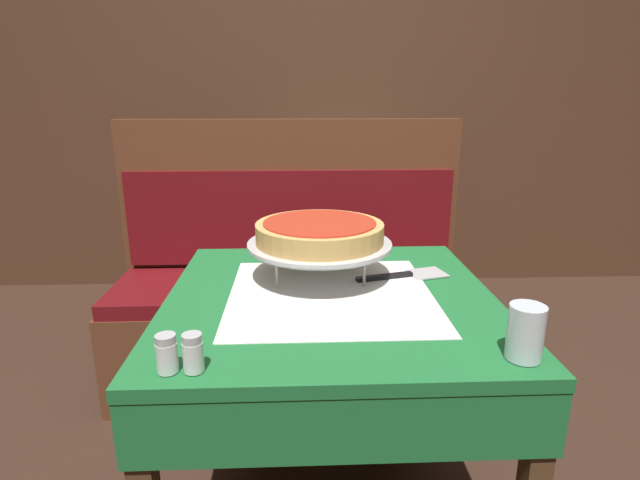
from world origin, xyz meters
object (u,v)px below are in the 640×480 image
object	(u,v)px
pizza_pan_stand	(320,245)
booth_bench	(292,310)
water_glass_near	(526,332)
pepper_shaker	(193,353)
pizza_server	(405,275)
salt_shaker	(167,354)
napkin_holder	(361,238)
condiment_caddy	(327,179)
dining_table_rear	(341,205)
deep_dish_pizza	(320,232)
dining_table_front	(331,330)

from	to	relation	value
pizza_pan_stand	booth_bench	bearing A→B (deg)	98.01
water_glass_near	pepper_shaker	distance (m)	0.65
pizza_server	salt_shaker	size ratio (longest dim) A/B	3.69
booth_bench	napkin_holder	xyz separation A→B (m)	(0.25, -0.41, 0.44)
salt_shaker	condiment_caddy	distance (m)	2.01
dining_table_rear	condiment_caddy	xyz separation A→B (m)	(-0.08, 0.01, 0.15)
pepper_shaker	napkin_holder	bearing A→B (deg)	61.52
dining_table_rear	deep_dish_pizza	bearing A→B (deg)	-97.20
pepper_shaker	condiment_caddy	xyz separation A→B (m)	(0.36, 1.96, 0.01)
deep_dish_pizza	condiment_caddy	distance (m)	1.48
dining_table_rear	pizza_pan_stand	xyz separation A→B (m)	(-0.18, -1.46, 0.19)
dining_table_front	deep_dish_pizza	bearing A→B (deg)	101.63
dining_table_rear	booth_bench	distance (m)	0.89
napkin_holder	pepper_shaker	bearing A→B (deg)	-118.48
water_glass_near	pepper_shaker	size ratio (longest dim) A/B	1.48
dining_table_front	salt_shaker	xyz separation A→B (m)	(-0.33, -0.37, 0.14)
dining_table_front	booth_bench	size ratio (longest dim) A/B	0.58
deep_dish_pizza	pepper_shaker	bearing A→B (deg)	-117.83
condiment_caddy	pizza_pan_stand	bearing A→B (deg)	-94.07
booth_bench	dining_table_rear	bearing A→B (deg)	70.56
pepper_shaker	dining_table_front	bearing A→B (deg)	52.54
pizza_server	pepper_shaker	xyz separation A→B (m)	(-0.51, -0.50, 0.03)
pizza_pan_stand	pizza_server	bearing A→B (deg)	1.11
dining_table_rear	dining_table_front	bearing A→B (deg)	-95.77
booth_bench	pizza_server	size ratio (longest dim) A/B	5.38
deep_dish_pizza	pizza_server	distance (m)	0.28
deep_dish_pizza	pizza_server	bearing A→B (deg)	1.11
deep_dish_pizza	water_glass_near	world-z (taller)	deep_dish_pizza
water_glass_near	pepper_shaker	xyz separation A→B (m)	(-0.64, -0.02, -0.02)
water_glass_near	salt_shaker	world-z (taller)	water_glass_near
dining_table_front	salt_shaker	bearing A→B (deg)	-131.93
booth_bench	pizza_server	distance (m)	0.85
dining_table_rear	water_glass_near	size ratio (longest dim) A/B	6.55
dining_table_rear	pepper_shaker	bearing A→B (deg)	-102.80
condiment_caddy	water_glass_near	bearing A→B (deg)	-81.78
dining_table_rear	pizza_server	size ratio (longest dim) A/B	2.64
pizza_pan_stand	pepper_shaker	xyz separation A→B (m)	(-0.26, -0.49, -0.06)
dining_table_rear	water_glass_near	distance (m)	1.95
deep_dish_pizza	booth_bench	bearing A→B (deg)	98.01
salt_shaker	pizza_server	bearing A→B (deg)	41.76
booth_bench	deep_dish_pizza	xyz separation A→B (m)	(0.09, -0.67, 0.53)
dining_table_front	pepper_shaker	size ratio (longest dim) A/B	11.36
dining_table_front	pizza_pan_stand	world-z (taller)	pizza_pan_stand
pizza_pan_stand	deep_dish_pizza	bearing A→B (deg)	90.00
dining_table_rear	water_glass_near	xyz separation A→B (m)	(0.20, -1.93, 0.15)
deep_dish_pizza	water_glass_near	bearing A→B (deg)	-50.67
pizza_server	pepper_shaker	world-z (taller)	pepper_shaker
dining_table_front	deep_dish_pizza	xyz separation A→B (m)	(-0.02, 0.12, 0.24)
dining_table_rear	pepper_shaker	size ratio (longest dim) A/B	9.70
pizza_pan_stand	napkin_holder	bearing A→B (deg)	60.33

